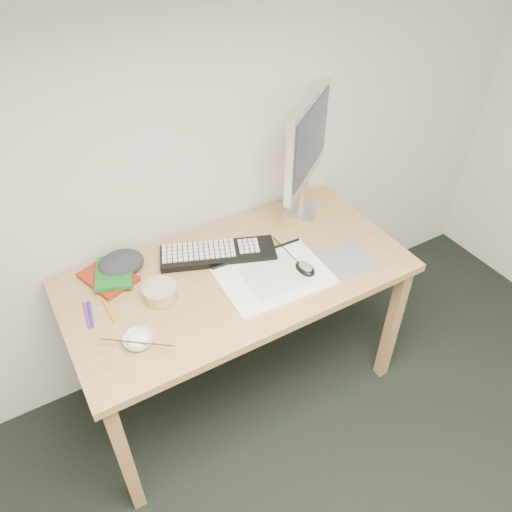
{
  "coord_description": "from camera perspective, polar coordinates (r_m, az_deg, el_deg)",
  "views": [
    {
      "loc": [
        -0.7,
        0.09,
        2.12
      ],
      "look_at": [
        0.06,
        1.4,
        0.83
      ],
      "focal_mm": 35.0,
      "sensor_mm": 36.0,
      "label": 1
    }
  ],
  "objects": [
    {
      "name": "marker_purple",
      "position": [
        1.96,
        -18.75,
        -6.42
      ],
      "size": [
        0.03,
        0.13,
        0.01
      ],
      "primitive_type": "cylinder",
      "rotation": [
        0.0,
        1.57,
        1.46
      ],
      "color": "#642588",
      "rests_on": "desk"
    },
    {
      "name": "mouse",
      "position": [
        2.02,
        5.65,
        -1.23
      ],
      "size": [
        0.07,
        0.1,
        0.03
      ],
      "primitive_type": "ellipsoid",
      "rotation": [
        0.0,
        0.0,
        0.06
      ],
      "color": "black",
      "rests_on": "sketchpad"
    },
    {
      "name": "cloth_lump",
      "position": [
        2.1,
        -15.17,
        -0.84
      ],
      "size": [
        0.17,
        0.14,
        0.07
      ],
      "primitive_type": "ellipsoid",
      "rotation": [
        0.0,
        0.0,
        -0.07
      ],
      "color": "#24262C",
      "rests_on": "desk"
    },
    {
      "name": "mousepad",
      "position": [
        2.12,
        10.15,
        -0.41
      ],
      "size": [
        0.24,
        0.23,
        0.0
      ],
      "primitive_type": "cube",
      "rotation": [
        0.0,
        0.0,
        -0.1
      ],
      "color": "slate",
      "rests_on": "desk"
    },
    {
      "name": "book_green",
      "position": [
        2.07,
        -15.88,
        -1.84
      ],
      "size": [
        0.2,
        0.23,
        0.02
      ],
      "primitive_type": "cube",
      "rotation": [
        0.0,
        0.0,
        -0.35
      ],
      "color": "#165B1C",
      "rests_on": "book_red"
    },
    {
      "name": "rice_bowl",
      "position": [
        1.81,
        -13.29,
        -9.36
      ],
      "size": [
        0.13,
        0.13,
        0.03
      ],
      "primitive_type": "imported",
      "rotation": [
        0.0,
        0.0,
        0.31
      ],
      "color": "white",
      "rests_on": "desk"
    },
    {
      "name": "pencil_pink",
      "position": [
        2.06,
        -3.24,
        -1.15
      ],
      "size": [
        0.17,
        0.09,
        0.01
      ],
      "primitive_type": "cylinder",
      "rotation": [
        0.0,
        1.57,
        -0.48
      ],
      "color": "#D2697C",
      "rests_on": "desk"
    },
    {
      "name": "marker_orange",
      "position": [
        1.95,
        -16.45,
        -6.02
      ],
      "size": [
        0.02,
        0.13,
        0.01
      ],
      "primitive_type": "cylinder",
      "rotation": [
        0.0,
        1.57,
        1.61
      ],
      "color": "orange",
      "rests_on": "desk"
    },
    {
      "name": "keyboard",
      "position": [
        2.11,
        -4.35,
        0.28
      ],
      "size": [
        0.5,
        0.32,
        0.03
      ],
      "primitive_type": "cube",
      "rotation": [
        0.0,
        0.0,
        -0.37
      ],
      "color": "black",
      "rests_on": "desk"
    },
    {
      "name": "chopsticks",
      "position": [
        1.78,
        -13.36,
        -9.6
      ],
      "size": [
        0.22,
        0.17,
        0.02
      ],
      "primitive_type": "cylinder",
      "rotation": [
        0.0,
        1.57,
        -0.65
      ],
      "color": "silver",
      "rests_on": "rice_bowl"
    },
    {
      "name": "sketchpad",
      "position": [
        2.01,
        2.06,
        -2.35
      ],
      "size": [
        0.44,
        0.33,
        0.01
      ],
      "primitive_type": "cube",
      "rotation": [
        0.0,
        0.0,
        -0.04
      ],
      "color": "silver",
      "rests_on": "desk"
    },
    {
      "name": "pencil_black",
      "position": [
        2.11,
        -1.59,
        -0.02
      ],
      "size": [
        0.17,
        0.05,
        0.01
      ],
      "primitive_type": "cylinder",
      "rotation": [
        0.0,
        1.57,
        -0.24
      ],
      "color": "black",
      "rests_on": "desk"
    },
    {
      "name": "fruit_tub",
      "position": [
        1.94,
        -10.91,
        -4.15
      ],
      "size": [
        0.16,
        0.16,
        0.06
      ],
      "primitive_type": "cylinder",
      "rotation": [
        0.0,
        0.0,
        -0.23
      ],
      "color": "#D9C84C",
      "rests_on": "desk"
    },
    {
      "name": "marker_blue",
      "position": [
        1.96,
        -18.41,
        -6.28
      ],
      "size": [
        0.03,
        0.13,
        0.01
      ],
      "primitive_type": "cylinder",
      "rotation": [
        0.0,
        1.57,
        1.4
      ],
      "color": "#211FAA",
      "rests_on": "desk"
    },
    {
      "name": "book_red",
      "position": [
        2.08,
        -16.51,
        -2.33
      ],
      "size": [
        0.22,
        0.25,
        0.02
      ],
      "primitive_type": "cube",
      "rotation": [
        0.0,
        0.0,
        0.33
      ],
      "color": "maroon",
      "rests_on": "desk"
    },
    {
      "name": "monitor",
      "position": [
        2.2,
        5.87,
        12.64
      ],
      "size": [
        0.4,
        0.32,
        0.56
      ],
      "rotation": [
        0.0,
        0.0,
        0.66
      ],
      "color": "silver",
      "rests_on": "desk"
    },
    {
      "name": "desk",
      "position": [
        2.09,
        -2.03,
        -3.59
      ],
      "size": [
        1.4,
        0.7,
        0.75
      ],
      "color": "tan",
      "rests_on": "ground"
    },
    {
      "name": "pencil_tan",
      "position": [
        2.05,
        -2.62,
        -1.47
      ],
      "size": [
        0.16,
        0.06,
        0.01
      ],
      "primitive_type": "cylinder",
      "rotation": [
        0.0,
        1.57,
        -0.36
      ],
      "color": "tan",
      "rests_on": "desk"
    }
  ]
}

